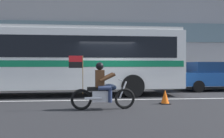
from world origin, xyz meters
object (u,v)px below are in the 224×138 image
object	(u,v)px
parked_sedan_curbside	(215,76)
fire_hydrant	(2,81)
motorcycle_with_rider	(103,89)
transit_bus	(67,56)
traffic_cone	(165,97)

from	to	relation	value
parked_sedan_curbside	fire_hydrant	world-z (taller)	parked_sedan_curbside
fire_hydrant	motorcycle_with_rider	bearing A→B (deg)	-51.24
transit_bus	parked_sedan_curbside	xyz separation A→B (m)	(8.29, 1.39, -1.03)
parked_sedan_curbside	traffic_cone	bearing A→B (deg)	-134.64
transit_bus	parked_sedan_curbside	world-z (taller)	transit_bus
traffic_cone	fire_hydrant	bearing A→B (deg)	143.45
fire_hydrant	traffic_cone	bearing A→B (deg)	-36.55
transit_bus	fire_hydrant	bearing A→B (deg)	145.22
transit_bus	traffic_cone	xyz separation A→B (m)	(3.89, -3.07, -1.62)
motorcycle_with_rider	traffic_cone	world-z (taller)	motorcycle_with_rider
transit_bus	fire_hydrant	size ratio (longest dim) A/B	14.59
fire_hydrant	traffic_cone	world-z (taller)	fire_hydrant
motorcycle_with_rider	fire_hydrant	bearing A→B (deg)	128.76
transit_bus	parked_sedan_curbside	size ratio (longest dim) A/B	2.31
transit_bus	motorcycle_with_rider	distance (m)	4.42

